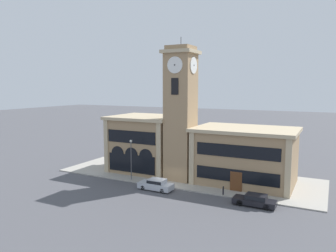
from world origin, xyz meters
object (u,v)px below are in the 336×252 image
(parked_car_near, at_px, (156,184))
(street_lamp, at_px, (131,154))
(parked_car_mid, at_px, (255,200))
(bollard, at_px, (223,191))

(parked_car_near, xyz_separation_m, street_lamp, (-5.19, 2.16, 3.13))
(parked_car_near, relative_size, parked_car_mid, 0.97)
(street_lamp, bearing_deg, parked_car_mid, -6.95)
(parked_car_near, bearing_deg, bollard, -168.09)
(street_lamp, relative_size, bollard, 5.33)
(parked_car_mid, xyz_separation_m, street_lamp, (-17.75, 2.16, 3.17))
(parked_car_mid, height_order, bollard, parked_car_mid)
(parked_car_near, xyz_separation_m, bollard, (8.37, 1.67, -0.07))
(parked_car_mid, xyz_separation_m, bollard, (-4.18, 1.67, -0.04))
(street_lamp, bearing_deg, parked_car_near, -22.62)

